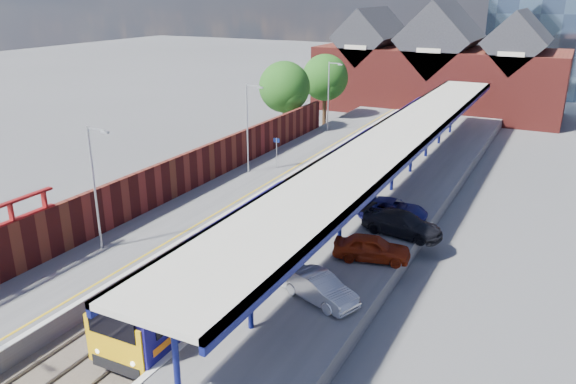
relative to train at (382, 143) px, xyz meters
The scene contains 22 objects.
ground 2.95m from the train, 136.81° to the right, with size 240.00×240.00×0.00m, color #5B5B5E.
ballast_bed 11.69m from the train, 97.46° to the right, with size 6.00×76.00×0.06m, color #473D33.
rails 11.67m from the train, 97.46° to the right, with size 4.51×76.00×0.14m.
left_platform 13.47m from the train, 121.52° to the right, with size 5.00×76.00×1.00m, color #565659.
right_platform 12.37m from the train, 68.43° to the right, with size 6.00×76.00×1.00m, color #565659.
coping_left 12.36m from the train, 112.16° to the right, with size 0.30×76.00×0.05m, color silver.
coping_right 11.57m from the train, 81.73° to the right, with size 0.30×76.00×0.05m, color silver.
yellow_line 12.60m from the train, 114.70° to the right, with size 0.14×76.00×0.01m, color yellow.
train is the anchor object (origin of this frame).
canopy 10.73m from the train, 67.11° to the right, with size 4.50×52.00×4.48m.
lamp_post_b 26.74m from the train, 107.18° to the right, with size 1.48×0.18×7.00m.
lamp_post_c 12.58m from the train, 129.88° to the right, with size 1.48×0.18×7.00m.
lamp_post_d 10.65m from the train, 139.97° to the left, with size 1.48×0.18×7.00m.
platform_sign 9.86m from the train, 131.26° to the right, with size 0.55×0.08×2.50m.
brick_wall 20.28m from the train, 118.24° to the right, with size 0.35×50.00×3.86m.
station_building 26.85m from the train, 93.21° to the left, with size 30.00×12.12×13.78m.
tree_near 13.08m from the train, 159.18° to the left, with size 5.20×5.20×8.10m.
tree_far 16.86m from the train, 130.93° to the left, with size 5.20×5.20×8.10m.
parked_car_red 20.73m from the train, 73.32° to the right, with size 1.65×4.10×1.40m, color maroon.
parked_car_silver 25.54m from the train, 78.32° to the right, with size 1.39×3.99×1.31m, color silver.
parked_car_dark 17.14m from the train, 67.90° to the right, with size 1.96×4.83×1.40m, color black.
parked_car_blue 14.62m from the train, 69.41° to the right, with size 2.08×4.51×1.25m, color navy.
Camera 1 is at (15.83, -14.70, 14.55)m, focal length 35.00 mm.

